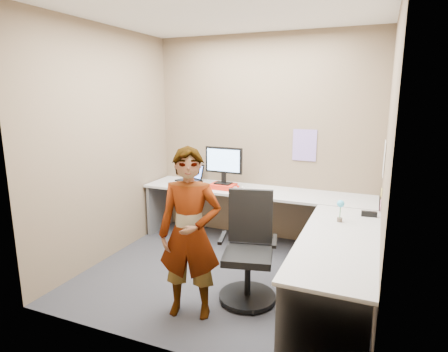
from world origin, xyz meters
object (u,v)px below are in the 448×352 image
at_px(monitor, 224,162).
at_px(desk, 276,218).
at_px(person, 190,234).
at_px(office_chair, 248,257).

bearing_deg(monitor, desk, -30.09).
distance_m(desk, person, 1.26).
bearing_deg(person, office_chair, 35.16).
bearing_deg(monitor, person, -75.35).
height_order(desk, office_chair, office_chair).
xyz_separation_m(office_chair, person, (-0.38, -0.45, 0.33)).
bearing_deg(office_chair, person, -143.53).
xyz_separation_m(desk, monitor, (-0.84, 0.52, 0.49)).
relative_size(monitor, office_chair, 0.49).
distance_m(monitor, person, 1.76).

